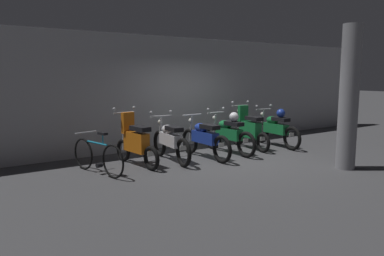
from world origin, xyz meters
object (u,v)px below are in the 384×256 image
object	(u,v)px
motorbike_slot_1	(170,140)
motorbike_slot_5	(276,128)
motorbike_slot_3	(229,133)
support_pillar	(349,98)
motorbike_slot_2	(204,138)
motorbike_slot_0	(135,142)
bicycle	(98,156)
motorbike_slot_4	(249,130)

from	to	relation	value
motorbike_slot_1	motorbike_slot_5	size ratio (longest dim) A/B	1.00
motorbike_slot_3	support_pillar	size ratio (longest dim) A/B	0.64
motorbike_slot_2	support_pillar	bearing A→B (deg)	-52.90
motorbike_slot_0	motorbike_slot_3	size ratio (longest dim) A/B	0.86
motorbike_slot_0	motorbike_slot_2	world-z (taller)	motorbike_slot_0
support_pillar	motorbike_slot_2	bearing A→B (deg)	127.10
motorbike_slot_3	bicycle	bearing A→B (deg)	-178.91
bicycle	support_pillar	size ratio (longest dim) A/B	0.55
motorbike_slot_0	support_pillar	size ratio (longest dim) A/B	0.55
motorbike_slot_1	support_pillar	world-z (taller)	support_pillar
motorbike_slot_1	motorbike_slot_0	bearing A→B (deg)	175.10
motorbike_slot_4	bicycle	distance (m)	4.39
motorbike_slot_5	motorbike_slot_0	bearing A→B (deg)	177.55
motorbike_slot_3	bicycle	xyz separation A→B (m)	(-3.52, -0.07, -0.17)
motorbike_slot_0	motorbike_slot_2	xyz separation A→B (m)	(1.71, -0.27, -0.04)
motorbike_slot_1	motorbike_slot_2	distance (m)	0.87
bicycle	support_pillar	distance (m)	5.39
motorbike_slot_1	support_pillar	xyz separation A→B (m)	(2.77, -2.74, 1.04)
motorbike_slot_0	motorbike_slot_3	world-z (taller)	motorbike_slot_0
motorbike_slot_4	motorbike_slot_2	bearing A→B (deg)	-171.39
motorbike_slot_4	bicycle	xyz separation A→B (m)	(-4.38, -0.22, -0.17)
motorbike_slot_4	motorbike_slot_0	bearing A→B (deg)	179.87
motorbike_slot_2	motorbike_slot_5	xyz separation A→B (m)	(2.56, 0.08, 0.04)
motorbike_slot_3	bicycle	world-z (taller)	motorbike_slot_3
motorbike_slot_1	motorbike_slot_3	bearing A→B (deg)	-2.97
motorbike_slot_2	bicycle	distance (m)	2.67
motorbike_slot_1	motorbike_slot_5	bearing A→B (deg)	-1.83
motorbike_slot_3	motorbike_slot_1	bearing A→B (deg)	177.03
motorbike_slot_0	bicycle	bearing A→B (deg)	-166.56
motorbike_slot_1	motorbike_slot_2	size ratio (longest dim) A/B	1.00
motorbike_slot_1	motorbike_slot_2	world-z (taller)	motorbike_slot_1
motorbike_slot_5	motorbike_slot_4	bearing A→B (deg)	168.36
motorbike_slot_5	support_pillar	distance (m)	2.88
motorbike_slot_5	bicycle	world-z (taller)	motorbike_slot_5
motorbike_slot_2	bicycle	xyz separation A→B (m)	(-2.67, 0.04, -0.13)
motorbike_slot_4	motorbike_slot_5	xyz separation A→B (m)	(0.85, -0.17, 0.00)
motorbike_slot_0	motorbike_slot_2	bearing A→B (deg)	-8.87
motorbike_slot_0	support_pillar	xyz separation A→B (m)	(3.63, -2.81, 1.00)
motorbike_slot_0	motorbike_slot_5	world-z (taller)	motorbike_slot_0
motorbike_slot_0	support_pillar	bearing A→B (deg)	-37.73
motorbike_slot_0	motorbike_slot_4	world-z (taller)	same
motorbike_slot_0	motorbike_slot_4	size ratio (longest dim) A/B	1.00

